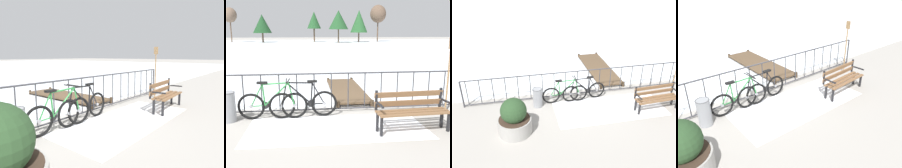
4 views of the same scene
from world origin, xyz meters
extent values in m
plane|color=#9E9991|center=(0.00, 0.00, 0.00)|extent=(160.00, 160.00, 0.00)
cube|color=white|center=(0.70, -1.20, 0.00)|extent=(3.99, 1.70, 0.01)
cylinder|color=#38383D|center=(0.00, 0.00, 1.05)|extent=(9.00, 0.04, 0.04)
cylinder|color=#38383D|center=(0.00, 0.00, 0.08)|extent=(9.00, 0.04, 0.04)
cylinder|color=#38383D|center=(-4.50, 0.00, 0.53)|extent=(0.06, 0.06, 1.05)
cylinder|color=#38383D|center=(-4.32, 0.00, 0.57)|extent=(0.03, 0.03, 0.97)
cylinder|color=#38383D|center=(-3.87, 0.00, 0.57)|extent=(0.03, 0.03, 0.97)
cylinder|color=#38383D|center=(-3.41, 0.00, 0.57)|extent=(0.03, 0.03, 0.97)
cylinder|color=#38383D|center=(-2.96, 0.00, 0.57)|extent=(0.03, 0.03, 0.97)
cylinder|color=#38383D|center=(-2.50, 0.00, 0.57)|extent=(0.03, 0.03, 0.97)
cylinder|color=#38383D|center=(-2.05, 0.00, 0.57)|extent=(0.03, 0.03, 0.97)
cylinder|color=#38383D|center=(-1.59, 0.00, 0.57)|extent=(0.03, 0.03, 0.97)
cylinder|color=#38383D|center=(-1.14, 0.00, 0.57)|extent=(0.03, 0.03, 0.97)
cylinder|color=#38383D|center=(-0.68, 0.00, 0.57)|extent=(0.03, 0.03, 0.97)
cylinder|color=#38383D|center=(-0.23, 0.00, 0.57)|extent=(0.03, 0.03, 0.97)
cylinder|color=#38383D|center=(0.23, 0.00, 0.57)|extent=(0.03, 0.03, 0.97)
cylinder|color=#38383D|center=(0.68, 0.00, 0.57)|extent=(0.03, 0.03, 0.97)
cylinder|color=#38383D|center=(1.14, 0.00, 0.57)|extent=(0.03, 0.03, 0.97)
cylinder|color=#38383D|center=(1.59, 0.00, 0.57)|extent=(0.03, 0.03, 0.97)
cylinder|color=#38383D|center=(2.05, 0.00, 0.57)|extent=(0.03, 0.03, 0.97)
cylinder|color=#38383D|center=(2.50, 0.00, 0.57)|extent=(0.03, 0.03, 0.97)
cylinder|color=#38383D|center=(2.96, 0.00, 0.57)|extent=(0.03, 0.03, 0.97)
cylinder|color=#38383D|center=(3.41, 0.00, 0.57)|extent=(0.03, 0.03, 0.97)
cylinder|color=#38383D|center=(3.87, 0.00, 0.57)|extent=(0.03, 0.03, 0.97)
torus|color=black|center=(-1.33, -0.39, 0.33)|extent=(0.66, 0.08, 0.66)
cylinder|color=gray|center=(-1.33, -0.39, 0.33)|extent=(0.08, 0.06, 0.08)
torus|color=black|center=(-0.28, -0.42, 0.33)|extent=(0.66, 0.08, 0.66)
cylinder|color=gray|center=(-0.28, -0.42, 0.33)|extent=(0.08, 0.06, 0.08)
cylinder|color=#2D843D|center=(-1.01, -0.40, 0.62)|extent=(0.08, 0.04, 0.53)
cylinder|color=#2D843D|center=(-0.70, -0.41, 0.63)|extent=(0.61, 0.06, 0.59)
cylinder|color=#2D843D|center=(-0.72, -0.41, 0.90)|extent=(0.63, 0.06, 0.07)
cylinder|color=#2D843D|center=(-1.16, -0.39, 0.34)|extent=(0.34, 0.04, 0.05)
cylinder|color=#2D843D|center=(-1.18, -0.39, 0.61)|extent=(0.32, 0.04, 0.56)
cylinder|color=#2D843D|center=(-0.34, -0.42, 0.62)|extent=(0.16, 0.04, 0.59)
cube|color=black|center=(-1.03, -0.40, 0.92)|extent=(0.24, 0.11, 0.05)
cylinder|color=black|center=(-0.41, -0.42, 0.96)|extent=(0.04, 0.52, 0.03)
cylinder|color=black|center=(-0.99, -0.40, 0.35)|extent=(0.18, 0.03, 0.18)
torus|color=black|center=(0.47, -0.33, 0.33)|extent=(0.66, 0.11, 0.66)
cylinder|color=gray|center=(0.47, -0.33, 0.33)|extent=(0.08, 0.07, 0.08)
torus|color=black|center=(-0.58, -0.41, 0.33)|extent=(0.66, 0.11, 0.66)
cylinder|color=gray|center=(-0.58, -0.41, 0.33)|extent=(0.08, 0.07, 0.08)
cylinder|color=black|center=(0.15, -0.36, 0.62)|extent=(0.08, 0.04, 0.53)
cylinder|color=black|center=(-0.16, -0.38, 0.63)|extent=(0.61, 0.08, 0.59)
cylinder|color=black|center=(-0.14, -0.38, 0.90)|extent=(0.63, 0.08, 0.07)
cylinder|color=black|center=(0.30, -0.34, 0.34)|extent=(0.34, 0.05, 0.05)
cylinder|color=black|center=(0.32, -0.34, 0.61)|extent=(0.32, 0.05, 0.56)
cylinder|color=black|center=(-0.52, -0.41, 0.62)|extent=(0.16, 0.04, 0.59)
cube|color=black|center=(0.17, -0.35, 0.92)|extent=(0.25, 0.12, 0.05)
cylinder|color=black|center=(-0.46, -0.40, 0.96)|extent=(0.07, 0.52, 0.03)
cylinder|color=black|center=(0.13, -0.36, 0.35)|extent=(0.18, 0.03, 0.18)
cube|color=brown|center=(2.30, -1.43, 0.44)|extent=(1.60, 0.19, 0.04)
cube|color=brown|center=(2.31, -1.59, 0.44)|extent=(1.60, 0.19, 0.04)
cube|color=brown|center=(2.32, -1.74, 0.44)|extent=(1.60, 0.19, 0.04)
cube|color=brown|center=(2.29, -1.34, 0.58)|extent=(1.60, 0.14, 0.12)
cube|color=brown|center=(2.29, -1.34, 0.78)|extent=(1.60, 0.14, 0.12)
cube|color=black|center=(3.06, -1.41, 0.22)|extent=(0.05, 0.06, 0.44)
cube|color=black|center=(3.05, -1.30, 0.67)|extent=(0.05, 0.05, 0.45)
cube|color=black|center=(1.56, -1.76, 0.22)|extent=(0.05, 0.06, 0.44)
cube|color=black|center=(1.54, -1.50, 0.22)|extent=(0.05, 0.06, 0.44)
cube|color=black|center=(1.54, -1.38, 0.67)|extent=(0.05, 0.05, 0.45)
cube|color=black|center=(1.55, -1.63, 0.64)|extent=(0.06, 0.40, 0.04)
cylinder|color=#9E9B96|center=(-2.72, -1.85, 0.25)|extent=(1.04, 1.04, 0.50)
cylinder|color=#38281E|center=(-2.72, -1.85, 0.51)|extent=(0.96, 0.96, 0.02)
sphere|color=#264223|center=(-2.72, -1.85, 0.80)|extent=(0.81, 0.81, 0.81)
cylinder|color=gray|center=(-1.84, -0.49, 0.36)|extent=(0.34, 0.34, 0.72)
torus|color=#545558|center=(-1.84, -0.49, 0.72)|extent=(0.35, 0.35, 0.02)
cylinder|color=#937047|center=(3.68, -0.48, 0.85)|extent=(0.04, 0.04, 1.70)
cube|color=brown|center=(1.39, 2.09, 0.12)|extent=(1.10, 3.59, 0.06)
cylinder|color=#3C2E20|center=(0.90, 0.30, 0.10)|extent=(0.10, 0.10, 0.20)
cylinder|color=#3C2E20|center=(1.89, 0.30, 0.10)|extent=(0.10, 0.10, 0.20)
cylinder|color=#3C2E20|center=(0.90, 3.89, 0.10)|extent=(0.10, 0.10, 0.20)
cylinder|color=#3C2E20|center=(1.89, 3.89, 0.10)|extent=(0.10, 0.10, 0.20)
camera|label=1|loc=(-3.46, -3.95, 1.66)|focal=32.00mm
camera|label=2|loc=(0.10, -6.55, 2.15)|focal=40.56mm
camera|label=3|loc=(-2.55, -8.38, 5.06)|focal=40.29mm
camera|label=4|loc=(-3.20, -5.54, 3.49)|focal=36.17mm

